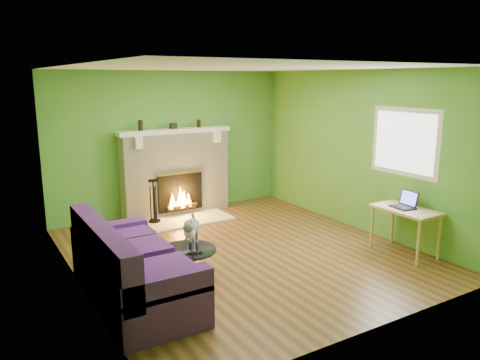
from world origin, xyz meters
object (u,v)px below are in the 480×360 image
object	(u,v)px
coffee_table	(188,262)
sofa	(129,270)
cat	(192,231)
desk	(406,214)

from	to	relation	value
coffee_table	sofa	bearing A→B (deg)	-168.46
coffee_table	cat	distance (m)	0.39
sofa	desk	bearing A→B (deg)	-9.26
sofa	cat	distance (m)	0.93
coffee_table	desk	distance (m)	3.13
desk	sofa	bearing A→B (deg)	170.74
coffee_table	cat	size ratio (longest dim) A/B	1.06
coffee_table	desk	world-z (taller)	desk
sofa	coffee_table	xyz separation A→B (m)	(0.79, 0.16, -0.13)
sofa	desk	world-z (taller)	sofa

